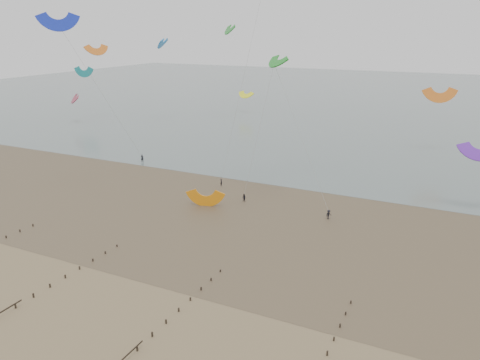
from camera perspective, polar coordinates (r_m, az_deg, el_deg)
name	(u,v)px	position (r m, az deg, el deg)	size (l,w,h in m)	color
ground	(144,310)	(59.00, -11.66, -15.22)	(500.00, 500.00, 0.00)	brown
sea_and_shore	(239,209)	(87.09, -0.17, -3.54)	(500.00, 665.00, 0.03)	#475654
kitesurfer_lead	(221,182)	(99.51, -2.30, -0.27)	(0.59, 0.39, 1.62)	black
kitesurfers	(442,209)	(92.21, 23.40, -3.29)	(125.56, 22.97, 1.89)	black
grounded_kite	(206,206)	(88.75, -4.23, -3.17)	(6.23, 3.26, 4.75)	orange
kites_airborne	(317,67)	(135.26, 9.38, 13.49)	(227.23, 128.25, 44.02)	orange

